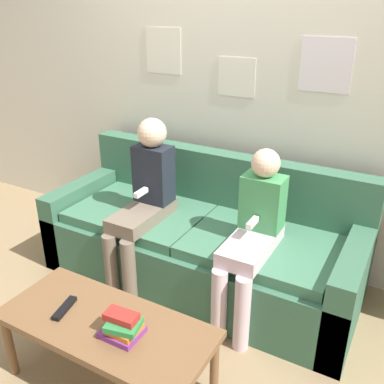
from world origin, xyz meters
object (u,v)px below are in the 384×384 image
(couch, at_px, (202,243))
(tv_remote, at_px, (65,308))
(coffee_table, at_px, (106,329))
(person_left, at_px, (144,196))
(person_right, at_px, (253,232))

(couch, relative_size, tv_remote, 12.00)
(couch, height_order, coffee_table, couch)
(coffee_table, distance_m, person_left, 0.96)
(couch, xyz_separation_m, person_right, (0.43, -0.20, 0.30))
(coffee_table, xyz_separation_m, tv_remote, (-0.23, -0.03, 0.06))
(person_left, bearing_deg, tv_remote, -81.81)
(tv_remote, bearing_deg, person_right, 40.81)
(person_left, height_order, person_right, person_left)
(person_left, bearing_deg, person_right, -1.07)
(couch, bearing_deg, person_left, -150.13)
(person_left, bearing_deg, couch, 29.87)
(person_right, bearing_deg, couch, 154.88)
(person_left, relative_size, tv_remote, 6.42)
(person_left, bearing_deg, coffee_table, -67.17)
(coffee_table, distance_m, person_right, 0.95)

